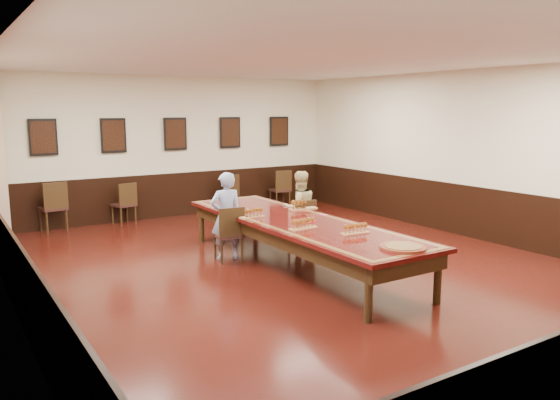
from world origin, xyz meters
TOP-DOWN VIEW (x-y plane):
  - floor at (0.00, 0.00)m, footprint 8.00×10.00m
  - ceiling at (0.00, 0.00)m, footprint 8.00×10.00m
  - wall_back at (0.00, 5.01)m, footprint 8.00×0.02m
  - wall_left at (-4.01, 0.00)m, footprint 0.02×10.00m
  - wall_right at (4.01, 0.00)m, footprint 0.02×10.00m
  - chair_man at (-0.73, 0.92)m, footprint 0.49×0.52m
  - chair_woman at (0.80, 1.04)m, footprint 0.48×0.51m
  - spare_chair_a at (-2.74, 4.79)m, footprint 0.55×0.59m
  - spare_chair_b at (-1.32, 4.72)m, footprint 0.52×0.55m
  - spare_chair_c at (1.17, 4.71)m, footprint 0.53×0.56m
  - spare_chair_d at (2.62, 4.62)m, footprint 0.50×0.54m
  - person_man at (-0.72, 1.02)m, footprint 0.57×0.42m
  - person_woman at (0.82, 1.13)m, footprint 0.76×0.64m
  - pink_phone at (0.60, 0.12)m, footprint 0.10×0.15m
  - wainscoting at (0.00, 0.00)m, footprint 8.00×10.00m
  - conference_table at (0.00, 0.00)m, footprint 1.40×5.00m
  - posters at (0.00, 4.94)m, footprint 6.14×0.04m
  - flight_a at (-0.49, 0.55)m, footprint 0.43×0.15m
  - flight_b at (0.55, 0.68)m, footprint 0.50×0.20m
  - flight_c at (-0.29, -0.57)m, footprint 0.44×0.17m
  - flight_d at (0.14, -1.21)m, footprint 0.42×0.17m
  - red_plate_grp at (0.10, -0.21)m, footprint 0.19×0.19m
  - carved_platter at (0.11, -2.16)m, footprint 0.69×0.69m

SIDE VIEW (x-z plane):
  - floor at x=0.00m, z-range -0.02..0.00m
  - chair_woman at x=0.80m, z-range 0.00..0.87m
  - spare_chair_b at x=-1.32m, z-range 0.00..0.90m
  - chair_man at x=-0.73m, z-range 0.00..0.91m
  - spare_chair_c at x=1.17m, z-range 0.00..0.92m
  - spare_chair_d at x=2.62m, z-range 0.00..0.95m
  - wainscoting at x=0.00m, z-range 0.00..1.00m
  - spare_chair_a at x=-2.74m, z-range 0.00..1.02m
  - conference_table at x=0.00m, z-range 0.23..0.99m
  - person_woman at x=0.82m, z-range 0.00..1.36m
  - person_man at x=-0.72m, z-range 0.00..1.45m
  - pink_phone at x=0.60m, z-range 0.75..0.76m
  - red_plate_grp at x=0.10m, z-range 0.75..0.77m
  - carved_platter at x=0.11m, z-range 0.75..0.79m
  - flight_d at x=0.14m, z-range 0.74..0.90m
  - flight_a at x=-0.49m, z-range 0.74..0.90m
  - flight_c at x=-0.29m, z-range 0.74..0.91m
  - flight_b at x=0.55m, z-range 0.74..0.93m
  - wall_back at x=0.00m, z-range 0.00..3.20m
  - wall_left at x=-4.01m, z-range 0.00..3.20m
  - wall_right at x=4.01m, z-range 0.00..3.20m
  - posters at x=0.00m, z-range 1.53..2.27m
  - ceiling at x=0.00m, z-range 3.20..3.22m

